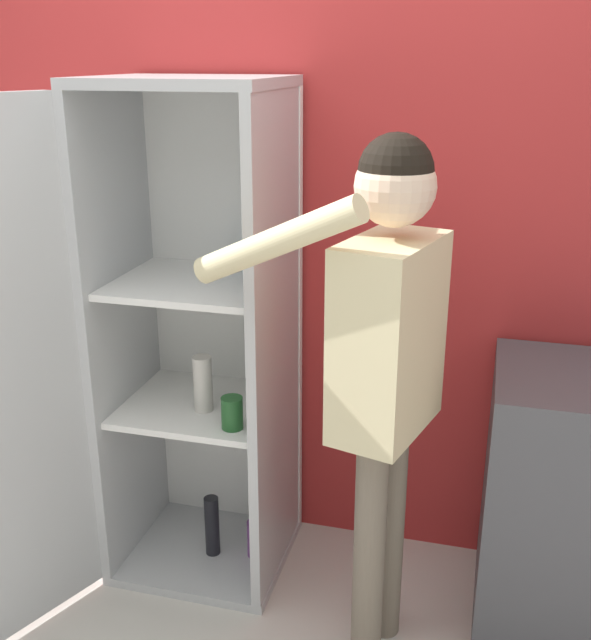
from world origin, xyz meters
TOP-DOWN VIEW (x-y plane):
  - wall_back at (0.00, 0.98)m, footprint 7.00×0.06m
  - refrigerator at (-0.40, 0.56)m, footprint 0.91×1.14m
  - person at (0.42, 0.34)m, footprint 0.72×0.50m

SIDE VIEW (x-z plane):
  - refrigerator at x=-0.40m, z-range -0.01..1.81m
  - person at x=0.42m, z-range 0.25..1.94m
  - wall_back at x=0.00m, z-range 0.00..2.55m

